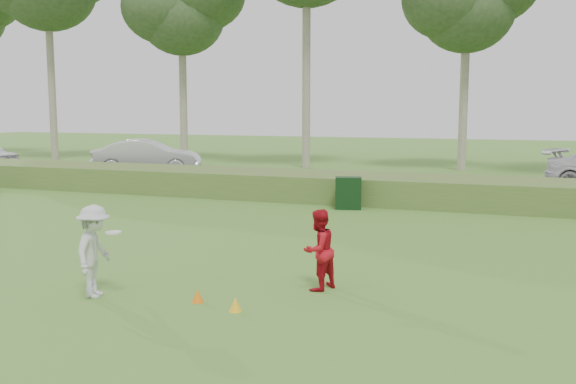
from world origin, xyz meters
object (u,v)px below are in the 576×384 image
at_px(car_mid, 147,157).
at_px(player_white, 94,251).
at_px(cone_yellow, 235,304).
at_px(cone_orange, 198,296).
at_px(player_red, 319,250).
at_px(utility_cabinet, 348,193).

bearing_deg(car_mid, player_white, -172.60).
bearing_deg(car_mid, cone_yellow, -166.52).
relative_size(player_white, cone_orange, 7.25).
height_order(player_red, car_mid, car_mid).
height_order(cone_yellow, car_mid, car_mid).
height_order(cone_yellow, utility_cabinet, utility_cabinet).
distance_m(cone_yellow, car_mid, 21.64).
relative_size(player_red, cone_yellow, 6.29).
bearing_deg(cone_yellow, utility_cabinet, 95.50).
height_order(player_red, utility_cabinet, player_red).
bearing_deg(cone_orange, player_white, -170.34).
relative_size(utility_cabinet, car_mid, 0.20).
xyz_separation_m(cone_yellow, car_mid, (-12.76, 17.45, 0.78)).
xyz_separation_m(cone_orange, utility_cabinet, (-0.24, 10.55, 0.40)).
height_order(cone_orange, cone_yellow, cone_yellow).
xyz_separation_m(player_white, car_mid, (-10.17, 17.54, 0.10)).
distance_m(player_white, car_mid, 20.27).
xyz_separation_m(player_red, cone_orange, (-1.65, -1.42, -0.61)).
distance_m(cone_yellow, utility_cabinet, 10.83).
bearing_deg(utility_cabinet, player_white, -113.01).
xyz_separation_m(player_white, cone_yellow, (2.60, 0.08, -0.68)).
relative_size(player_white, player_red, 1.10).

